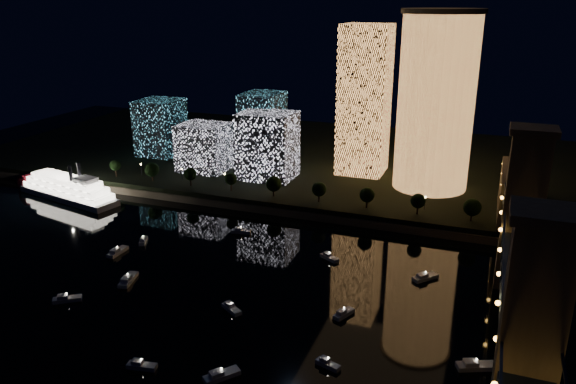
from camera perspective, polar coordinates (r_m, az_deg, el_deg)
name	(u,v)px	position (r m, az deg, el deg)	size (l,w,h in m)	color
ground	(255,328)	(156.05, -3.32, -13.62)	(520.00, 520.00, 0.00)	black
far_bank	(379,164)	(296.43, 9.20, 2.78)	(420.00, 160.00, 5.00)	black
seawall	(338,218)	(224.66, 5.11, -2.63)	(420.00, 6.00, 3.00)	#6B5E4C
tower_cylindrical	(436,102)	(248.89, 14.80, 8.87)	(34.00, 34.00, 75.60)	#FFA351
tower_rectangular	(364,101)	(266.74, 7.77, 9.19)	(21.62, 21.62, 68.78)	#FFA351
midrise_blocks	(226,136)	(279.67, -6.36, 5.65)	(92.51, 41.71, 35.83)	white
truss_bridge	(522,313)	(141.29, 22.66, -11.29)	(13.00, 266.00, 50.00)	navy
riverboat	(64,188)	(269.19, -21.80, 0.40)	(58.40, 23.42, 17.26)	silver
motorboats	(240,296)	(169.70, -4.93, -10.44)	(126.98, 86.89, 2.78)	silver
esplanade_trees	(284,185)	(234.37, -0.42, 0.71)	(165.91, 6.68, 8.84)	black
street_lamps	(270,182)	(243.15, -1.80, 1.02)	(132.70, 0.70, 5.65)	black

